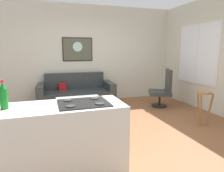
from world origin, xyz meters
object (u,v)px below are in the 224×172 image
object	(u,v)px
coffee_table	(79,100)
bar_stool	(204,100)
soda_bottle	(4,96)
armchair	(163,89)
wall_painting	(78,49)
couch	(76,96)

from	to	relation	value
coffee_table	bar_stool	size ratio (longest dim) A/B	1.39
bar_stool	soda_bottle	xyz separation A→B (m)	(-3.44, -0.76, 0.50)
armchair	wall_painting	size ratio (longest dim) A/B	1.20
couch	wall_painting	xyz separation A→B (m)	(0.14, 0.45, 1.25)
couch	wall_painting	world-z (taller)	wall_painting
coffee_table	couch	bearing A→B (deg)	85.13
coffee_table	wall_painting	distance (m)	1.88
bar_stool	armchair	bearing A→B (deg)	90.58
armchair	bar_stool	distance (m)	1.45
coffee_table	soda_bottle	size ratio (longest dim) A/B	3.08
bar_stool	soda_bottle	size ratio (longest dim) A/B	2.21
soda_bottle	wall_painting	bearing A→B (deg)	68.63
coffee_table	soda_bottle	distance (m)	2.33
armchair	soda_bottle	world-z (taller)	soda_bottle
couch	armchair	size ratio (longest dim) A/B	1.99
armchair	soda_bottle	distance (m)	4.11
armchair	wall_painting	xyz separation A→B (m)	(-2.08, 1.24, 1.06)
couch	soda_bottle	size ratio (longest dim) A/B	6.41
coffee_table	armchair	world-z (taller)	armchair
armchair	soda_bottle	xyz separation A→B (m)	(-3.43, -2.20, 0.55)
soda_bottle	couch	bearing A→B (deg)	68.06
couch	armchair	world-z (taller)	armchair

